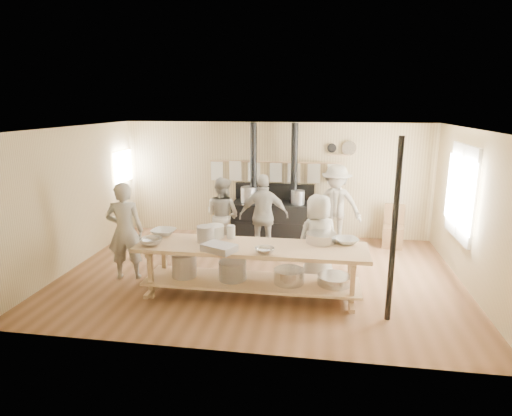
{
  "coord_description": "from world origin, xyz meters",
  "views": [
    {
      "loc": [
        1.04,
        -7.14,
        3.0
      ],
      "look_at": [
        -0.09,
        0.2,
        1.18
      ],
      "focal_mm": 30.0,
      "sensor_mm": 36.0,
      "label": 1
    }
  ],
  "objects_px": {
    "prep_table": "(251,265)",
    "chair": "(393,235)",
    "cook_far_left": "(125,231)",
    "cook_left": "(223,215)",
    "cook_by_window": "(336,205)",
    "stove": "(273,217)",
    "cook_center": "(318,239)",
    "roasting_pan": "(219,248)",
    "cook_right": "(264,216)"
  },
  "relations": [
    {
      "from": "stove",
      "to": "chair",
      "type": "relative_size",
      "value": 2.86
    },
    {
      "from": "stove",
      "to": "roasting_pan",
      "type": "height_order",
      "value": "stove"
    },
    {
      "from": "cook_far_left",
      "to": "cook_left",
      "type": "bearing_deg",
      "value": -144.62
    },
    {
      "from": "stove",
      "to": "prep_table",
      "type": "height_order",
      "value": "stove"
    },
    {
      "from": "cook_right",
      "to": "chair",
      "type": "height_order",
      "value": "cook_right"
    },
    {
      "from": "cook_right",
      "to": "cook_by_window",
      "type": "relative_size",
      "value": 0.95
    },
    {
      "from": "stove",
      "to": "cook_right",
      "type": "distance_m",
      "value": 1.19
    },
    {
      "from": "chair",
      "to": "roasting_pan",
      "type": "height_order",
      "value": "roasting_pan"
    },
    {
      "from": "cook_left",
      "to": "chair",
      "type": "relative_size",
      "value": 1.73
    },
    {
      "from": "cook_far_left",
      "to": "cook_by_window",
      "type": "distance_m",
      "value": 4.39
    },
    {
      "from": "cook_right",
      "to": "roasting_pan",
      "type": "bearing_deg",
      "value": 70.47
    },
    {
      "from": "prep_table",
      "to": "chair",
      "type": "height_order",
      "value": "chair"
    },
    {
      "from": "cook_center",
      "to": "roasting_pan",
      "type": "xyz_separation_m",
      "value": [
        -1.45,
        -1.05,
        0.13
      ]
    },
    {
      "from": "cook_by_window",
      "to": "stove",
      "type": "bearing_deg",
      "value": -172.71
    },
    {
      "from": "cook_left",
      "to": "cook_center",
      "type": "distance_m",
      "value": 2.32
    },
    {
      "from": "cook_right",
      "to": "cook_left",
      "type": "bearing_deg",
      "value": -17.18
    },
    {
      "from": "cook_left",
      "to": "cook_right",
      "type": "relative_size",
      "value": 0.94
    },
    {
      "from": "prep_table",
      "to": "cook_by_window",
      "type": "height_order",
      "value": "cook_by_window"
    },
    {
      "from": "prep_table",
      "to": "roasting_pan",
      "type": "distance_m",
      "value": 0.66
    },
    {
      "from": "roasting_pan",
      "to": "cook_by_window",
      "type": "bearing_deg",
      "value": 60.5
    },
    {
      "from": "stove",
      "to": "cook_far_left",
      "type": "bearing_deg",
      "value": -130.85
    },
    {
      "from": "cook_left",
      "to": "cook_by_window",
      "type": "relative_size",
      "value": 0.9
    },
    {
      "from": "cook_right",
      "to": "roasting_pan",
      "type": "height_order",
      "value": "cook_right"
    },
    {
      "from": "stove",
      "to": "cook_by_window",
      "type": "height_order",
      "value": "stove"
    },
    {
      "from": "chair",
      "to": "roasting_pan",
      "type": "bearing_deg",
      "value": -124.04
    },
    {
      "from": "cook_far_left",
      "to": "cook_left",
      "type": "height_order",
      "value": "cook_far_left"
    },
    {
      "from": "cook_center",
      "to": "chair",
      "type": "relative_size",
      "value": 1.71
    },
    {
      "from": "cook_by_window",
      "to": "cook_center",
      "type": "bearing_deg",
      "value": -85.03
    },
    {
      "from": "cook_left",
      "to": "cook_right",
      "type": "xyz_separation_m",
      "value": [
        0.86,
        -0.11,
        0.05
      ]
    },
    {
      "from": "chair",
      "to": "cook_right",
      "type": "bearing_deg",
      "value": -149.98
    },
    {
      "from": "prep_table",
      "to": "roasting_pan",
      "type": "relative_size",
      "value": 7.45
    },
    {
      "from": "cook_far_left",
      "to": "cook_right",
      "type": "height_order",
      "value": "cook_far_left"
    },
    {
      "from": "stove",
      "to": "chair",
      "type": "xyz_separation_m",
      "value": [
        2.61,
        -0.15,
        -0.25
      ]
    },
    {
      "from": "cook_left",
      "to": "cook_by_window",
      "type": "xyz_separation_m",
      "value": [
        2.29,
        0.87,
        0.09
      ]
    },
    {
      "from": "prep_table",
      "to": "cook_far_left",
      "type": "relative_size",
      "value": 2.09
    },
    {
      "from": "cook_left",
      "to": "roasting_pan",
      "type": "height_order",
      "value": "cook_left"
    },
    {
      "from": "cook_right",
      "to": "cook_by_window",
      "type": "bearing_deg",
      "value": -155.38
    },
    {
      "from": "cook_center",
      "to": "cook_left",
      "type": "bearing_deg",
      "value": -62.38
    },
    {
      "from": "cook_center",
      "to": "chair",
      "type": "xyz_separation_m",
      "value": [
        1.58,
        2.15,
        -0.51
      ]
    },
    {
      "from": "cook_far_left",
      "to": "roasting_pan",
      "type": "xyz_separation_m",
      "value": [
        1.84,
        -0.73,
        0.04
      ]
    },
    {
      "from": "cook_far_left",
      "to": "chair",
      "type": "distance_m",
      "value": 5.5
    },
    {
      "from": "stove",
      "to": "cook_by_window",
      "type": "xyz_separation_m",
      "value": [
        1.38,
        -0.17,
        0.35
      ]
    },
    {
      "from": "stove",
      "to": "prep_table",
      "type": "xyz_separation_m",
      "value": [
        -0.0,
        -3.02,
        -0.0
      ]
    },
    {
      "from": "cook_center",
      "to": "cook_by_window",
      "type": "distance_m",
      "value": 2.16
    },
    {
      "from": "cook_right",
      "to": "chair",
      "type": "distance_m",
      "value": 2.9
    },
    {
      "from": "cook_far_left",
      "to": "chair",
      "type": "xyz_separation_m",
      "value": [
        4.88,
        2.47,
        -0.59
      ]
    },
    {
      "from": "cook_by_window",
      "to": "chair",
      "type": "distance_m",
      "value": 1.38
    },
    {
      "from": "cook_far_left",
      "to": "chair",
      "type": "relative_size",
      "value": 1.9
    },
    {
      "from": "cook_by_window",
      "to": "cook_far_left",
      "type": "bearing_deg",
      "value": -131.82
    },
    {
      "from": "stove",
      "to": "cook_center",
      "type": "distance_m",
      "value": 2.53
    }
  ]
}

